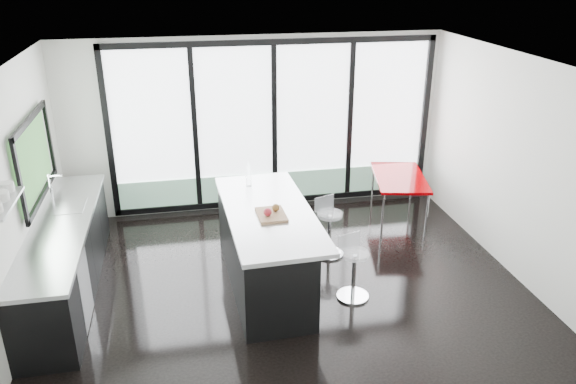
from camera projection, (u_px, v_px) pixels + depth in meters
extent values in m
cube|color=black|center=(285.00, 284.00, 7.20)|extent=(6.00, 5.00, 0.00)
cube|color=white|center=(284.00, 64.00, 6.11)|extent=(6.00, 5.00, 0.00)
cube|color=silver|center=(255.00, 125.00, 8.91)|extent=(6.00, 0.00, 2.80)
cube|color=white|center=(274.00, 125.00, 8.94)|extent=(5.00, 0.02, 2.50)
cube|color=slate|center=(275.00, 185.00, 9.31)|extent=(5.00, 0.02, 0.44)
cube|color=black|center=(195.00, 130.00, 8.68)|extent=(0.08, 0.04, 2.50)
cube|color=black|center=(274.00, 125.00, 8.90)|extent=(0.08, 0.04, 2.50)
cube|color=black|center=(350.00, 121.00, 9.13)|extent=(0.08, 0.04, 2.50)
cube|color=silver|center=(344.00, 300.00, 4.40)|extent=(6.00, 0.00, 2.80)
cube|color=silver|center=(15.00, 203.00, 6.12)|extent=(0.00, 5.00, 2.80)
cube|color=#386934|center=(33.00, 158.00, 6.86)|extent=(0.02, 1.60, 0.90)
cube|color=#AAADAF|center=(0.00, 204.00, 5.24)|extent=(0.25, 0.80, 0.03)
cube|color=silver|center=(514.00, 166.00, 7.19)|extent=(0.00, 5.00, 2.80)
cube|color=black|center=(66.00, 259.00, 6.92)|extent=(0.65, 3.20, 0.87)
cube|color=#AAADAF|center=(60.00, 226.00, 6.74)|extent=(0.69, 3.24, 0.05)
cube|color=#AAADAF|center=(67.00, 209.00, 7.19)|extent=(0.45, 0.48, 0.06)
cylinder|color=silver|center=(51.00, 192.00, 7.07)|extent=(0.02, 0.02, 0.44)
cube|color=#AAADAF|center=(85.00, 290.00, 6.30)|extent=(0.03, 0.60, 0.80)
cube|color=black|center=(262.00, 249.00, 7.07)|extent=(0.90, 2.44, 0.95)
cube|color=#AAADAF|center=(269.00, 212.00, 6.89)|extent=(1.12, 2.51, 0.05)
cube|color=#A07553|center=(271.00, 215.00, 6.72)|extent=(0.34, 0.45, 0.03)
sphere|color=#A21F2B|center=(268.00, 212.00, 6.64)|extent=(0.10, 0.10, 0.10)
sphere|color=brown|center=(276.00, 208.00, 6.76)|extent=(0.10, 0.10, 0.09)
cylinder|color=silver|center=(249.00, 176.00, 7.53)|extent=(0.08, 0.08, 0.31)
cylinder|color=silver|center=(354.00, 275.00, 6.81)|extent=(0.50, 0.50, 0.63)
cylinder|color=silver|center=(329.00, 234.00, 7.78)|extent=(0.53, 0.53, 0.65)
cube|color=#900003|center=(398.00, 197.00, 8.89)|extent=(1.02, 1.45, 0.71)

